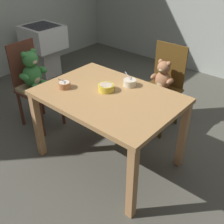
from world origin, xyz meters
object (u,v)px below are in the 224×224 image
(porridge_bowl_terracotta_near_left, at_px, (64,85))
(porridge_bowl_cream_far_center, at_px, (130,83))
(dining_table, at_px, (108,104))
(porridge_bowl_yellow_center, at_px, (106,87))
(sink_basin, at_px, (44,44))
(teddy_chair_near_left, at_px, (34,78))
(teddy_chair_far_center, at_px, (162,82))

(porridge_bowl_terracotta_near_left, bearing_deg, porridge_bowl_cream_far_center, 44.63)
(porridge_bowl_terracotta_near_left, distance_m, porridge_bowl_cream_far_center, 0.58)
(dining_table, bearing_deg, porridge_bowl_cream_far_center, 81.09)
(porridge_bowl_yellow_center, bearing_deg, sink_basin, 157.72)
(porridge_bowl_terracotta_near_left, bearing_deg, sink_basin, 148.81)
(teddy_chair_near_left, height_order, sink_basin, teddy_chair_near_left)
(porridge_bowl_yellow_center, bearing_deg, porridge_bowl_terracotta_near_left, -147.69)
(porridge_bowl_cream_far_center, bearing_deg, teddy_chair_far_center, 91.14)
(teddy_chair_near_left, relative_size, sink_basin, 1.23)
(porridge_bowl_terracotta_near_left, bearing_deg, teddy_chair_near_left, 170.20)
(dining_table, relative_size, teddy_chair_far_center, 1.31)
(teddy_chair_near_left, xyz_separation_m, porridge_bowl_cream_far_center, (1.05, 0.29, 0.18))
(porridge_bowl_yellow_center, bearing_deg, teddy_chair_near_left, -174.74)
(sink_basin, bearing_deg, porridge_bowl_terracotta_near_left, -31.19)
(dining_table, relative_size, porridge_bowl_yellow_center, 8.59)
(porridge_bowl_yellow_center, xyz_separation_m, sink_basin, (-1.99, 0.82, -0.24))
(teddy_chair_near_left, bearing_deg, porridge_bowl_terracotta_near_left, -12.78)
(sink_basin, bearing_deg, dining_table, -22.69)
(porridge_bowl_cream_far_center, xyz_separation_m, porridge_bowl_yellow_center, (-0.10, -0.21, -0.00))
(sink_basin, bearing_deg, teddy_chair_near_left, -41.15)
(dining_table, bearing_deg, sink_basin, 157.31)
(dining_table, distance_m, teddy_chair_near_left, 1.02)
(porridge_bowl_terracotta_near_left, relative_size, porridge_bowl_yellow_center, 0.85)
(porridge_bowl_yellow_center, distance_m, sink_basin, 2.17)
(teddy_chair_far_center, bearing_deg, porridge_bowl_cream_far_center, 0.17)
(teddy_chair_far_center, distance_m, porridge_bowl_yellow_center, 0.84)
(teddy_chair_far_center, xyz_separation_m, porridge_bowl_cream_far_center, (0.01, -0.60, 0.22))
(teddy_chair_near_left, bearing_deg, dining_table, -0.29)
(teddy_chair_far_center, bearing_deg, porridge_bowl_yellow_center, -6.91)
(porridge_bowl_yellow_center, relative_size, sink_basin, 0.18)
(teddy_chair_near_left, xyz_separation_m, sink_basin, (-1.04, 0.90, -0.07))
(porridge_bowl_yellow_center, bearing_deg, teddy_chair_far_center, 84.06)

